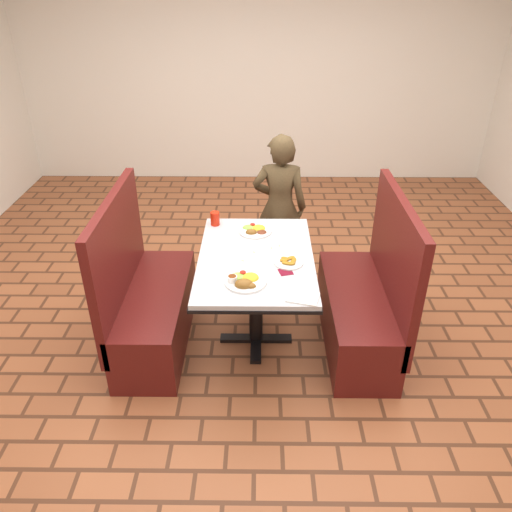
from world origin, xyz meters
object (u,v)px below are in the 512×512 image
plantain_plate (288,262)px  diner_person (280,207)px  booth_bench_left (149,304)px  dining_table (256,268)px  red_tumbler (215,219)px  booth_bench_right (364,306)px  near_dinner_plate (245,279)px  far_dinner_plate (255,229)px

plantain_plate → diner_person: bearing=91.2°
diner_person → booth_bench_left: bearing=51.0°
dining_table → red_tumbler: (-0.32, 0.49, 0.15)m
booth_bench_left → booth_bench_right: same height
red_tumbler → near_dinner_plate: bearing=-73.0°
diner_person → dining_table: bearing=84.3°
booth_bench_left → near_dinner_plate: (0.73, -0.35, 0.45)m
booth_bench_right → diner_person: size_ratio=0.91×
dining_table → plantain_plate: bearing=-24.2°
booth_bench_right → diner_person: (-0.60, 1.02, 0.33)m
booth_bench_left → red_tumbler: size_ratio=11.29×
diner_person → red_tumbler: bearing=50.9°
red_tumbler → booth_bench_right: bearing=-23.5°
plantain_plate → red_tumbler: bearing=132.9°
booth_bench_right → red_tumbler: bearing=156.5°
dining_table → diner_person: 1.04m
near_dinner_plate → booth_bench_left: bearing=154.6°
far_dinner_plate → near_dinner_plate: bearing=-94.5°
booth_bench_right → booth_bench_left: bearing=180.0°
near_dinner_plate → red_tumbler: size_ratio=2.53×
booth_bench_left → diner_person: (1.00, 1.02, 0.33)m
far_dinner_plate → diner_person: bearing=72.2°
dining_table → far_dinner_plate: size_ratio=4.83×
dining_table → booth_bench_right: booth_bench_right is taller
near_dinner_plate → red_tumbler: bearing=107.0°
far_dinner_plate → red_tumbler: size_ratio=2.36×
dining_table → far_dinner_plate: (-0.01, 0.37, 0.12)m
booth_bench_left → plantain_plate: size_ratio=6.04×
red_tumbler → diner_person: bearing=45.6°
plantain_plate → booth_bench_left: bearing=174.4°
diner_person → far_dinner_plate: bearing=77.5°
dining_table → plantain_plate: size_ratio=6.10×
dining_table → booth_bench_right: size_ratio=1.01×
booth_bench_right → dining_table: bearing=180.0°
diner_person → near_dinner_plate: bearing=84.3°
red_tumbler → plantain_plate: bearing=-47.1°
dining_table → red_tumbler: red_tumbler is taller
far_dinner_plate → booth_bench_left: bearing=-154.7°
booth_bench_left → near_dinner_plate: size_ratio=4.46×
dining_table → booth_bench_left: (-0.80, 0.00, -0.32)m
booth_bench_right → far_dinner_plate: 1.00m
dining_table → plantain_plate: 0.27m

